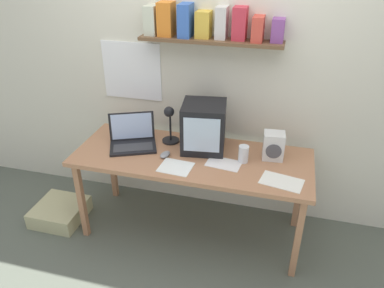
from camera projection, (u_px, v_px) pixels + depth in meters
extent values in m
plane|color=#585E51|center=(192.00, 229.00, 3.17)|extent=(12.00, 12.00, 0.00)
cube|color=beige|center=(207.00, 64.00, 2.93)|extent=(5.60, 0.06, 2.60)
cube|color=white|center=(132.00, 71.00, 3.09)|extent=(0.51, 0.01, 0.48)
cube|color=brown|center=(210.00, 41.00, 2.72)|extent=(1.06, 0.18, 0.02)
cube|color=beige|center=(152.00, 20.00, 2.78)|extent=(0.09, 0.13, 0.21)
cube|color=orange|center=(166.00, 19.00, 2.75)|extent=(0.11, 0.14, 0.24)
cube|color=#365FB4|center=(186.00, 20.00, 2.71)|extent=(0.09, 0.15, 0.23)
cube|color=gold|center=(204.00, 24.00, 2.70)|extent=(0.11, 0.13, 0.19)
cube|color=beige|center=(222.00, 23.00, 2.67)|extent=(0.08, 0.12, 0.22)
cube|color=#C22E3D|center=(240.00, 23.00, 2.64)|extent=(0.10, 0.12, 0.23)
cube|color=#CF4435|center=(258.00, 29.00, 2.61)|extent=(0.08, 0.15, 0.17)
cube|color=#83468E|center=(278.00, 30.00, 2.59)|extent=(0.09, 0.12, 0.16)
cube|color=#B27852|center=(192.00, 158.00, 2.83)|extent=(1.79, 0.69, 0.03)
cube|color=#B27852|center=(81.00, 201.00, 2.96)|extent=(0.04, 0.05, 0.69)
cube|color=#B27852|center=(298.00, 239.00, 2.58)|extent=(0.04, 0.05, 0.69)
cube|color=#B27852|center=(113.00, 164.00, 3.43)|extent=(0.04, 0.05, 0.69)
cube|color=#B27852|center=(299.00, 192.00, 3.06)|extent=(0.04, 0.05, 0.69)
cube|color=black|center=(204.00, 127.00, 2.84)|extent=(0.36, 0.36, 0.37)
cube|color=silver|center=(202.00, 135.00, 2.69)|extent=(0.26, 0.04, 0.27)
cube|color=black|center=(133.00, 147.00, 2.92)|extent=(0.42, 0.35, 0.02)
cube|color=#38383A|center=(133.00, 147.00, 2.90)|extent=(0.33, 0.24, 0.00)
cube|color=black|center=(132.00, 126.00, 2.97)|extent=(0.34, 0.18, 0.23)
cube|color=#B4C9ED|center=(132.00, 126.00, 2.97)|extent=(0.31, 0.16, 0.20)
cylinder|color=black|center=(171.00, 140.00, 3.02)|extent=(0.14, 0.14, 0.01)
cylinder|color=black|center=(170.00, 125.00, 2.95)|extent=(0.02, 0.02, 0.27)
sphere|color=black|center=(169.00, 112.00, 2.84)|extent=(0.08, 0.08, 0.08)
cylinder|color=white|center=(243.00, 154.00, 2.72)|extent=(0.07, 0.07, 0.13)
cylinder|color=yellow|center=(243.00, 156.00, 2.73)|extent=(0.07, 0.07, 0.09)
cube|color=silver|center=(273.00, 146.00, 2.74)|extent=(0.16, 0.14, 0.21)
cylinder|color=#4C4C51|center=(274.00, 151.00, 2.69)|extent=(0.11, 0.02, 0.11)
ellipsoid|color=gray|center=(165.00, 154.00, 2.81)|extent=(0.09, 0.12, 0.03)
cube|color=white|center=(282.00, 182.00, 2.52)|extent=(0.31, 0.23, 0.00)
cube|color=white|center=(224.00, 164.00, 2.72)|extent=(0.27, 0.19, 0.00)
cube|color=white|center=(176.00, 167.00, 2.68)|extent=(0.24, 0.21, 0.00)
cube|color=#BEB987|center=(60.00, 212.00, 3.27)|extent=(0.41, 0.41, 0.14)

